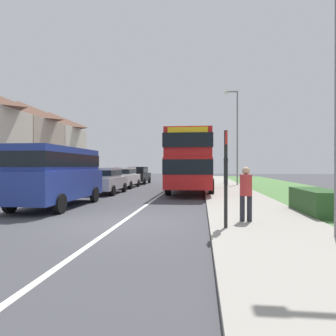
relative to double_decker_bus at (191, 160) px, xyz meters
name	(u,v)px	position (x,y,z in m)	size (l,w,h in m)	color
ground_plane	(121,223)	(-1.70, -11.80, -2.14)	(120.00, 120.00, 0.00)	#424247
lane_marking_centre	(159,196)	(-1.70, -3.80, -2.14)	(0.14, 60.00, 0.01)	silver
pavement_near_side	(239,200)	(2.50, -5.80, -2.08)	(3.20, 68.00, 0.12)	#9E998E
grass_verge_seaward	(333,202)	(6.80, -5.80, -2.10)	(6.00, 68.00, 0.08)	#517F42
roadside_hedge	(317,203)	(4.60, -9.87, -1.69)	(1.10, 2.79, 0.90)	#2D5128
double_decker_bus	(191,160)	(0.00, 0.00, 0.00)	(2.80, 11.51, 3.70)	red
parked_van_blue	(58,172)	(-5.26, -8.70, -0.70)	(2.11, 5.50, 2.45)	navy
parked_car_silver	(105,179)	(-5.21, -2.80, -1.25)	(1.92, 4.03, 1.62)	#B7B7BC
parked_car_white	(124,176)	(-5.38, 2.29, -1.25)	(1.89, 4.33, 1.63)	silver
parked_car_black	(138,174)	(-5.37, 7.64, -1.24)	(1.90, 4.16, 1.64)	black
pedestrian_at_stop	(246,191)	(1.94, -11.81, -1.17)	(0.34, 0.34, 1.67)	#23232D
bus_stop_sign	(226,172)	(1.30, -12.75, -0.60)	(0.09, 0.52, 2.60)	black
cycle_route_sign	(226,169)	(2.96, 7.86, -0.72)	(0.44, 0.08, 2.52)	slate
street_lamp_near	(333,44)	(3.60, -13.42, 2.27)	(1.14, 0.20, 7.71)	slate
street_lamp_mid	(236,132)	(3.59, 5.07, 2.43)	(1.14, 0.20, 8.03)	slate
house_terrace_far_side	(18,143)	(-15.61, 4.45, 1.63)	(6.16, 16.43, 7.54)	beige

